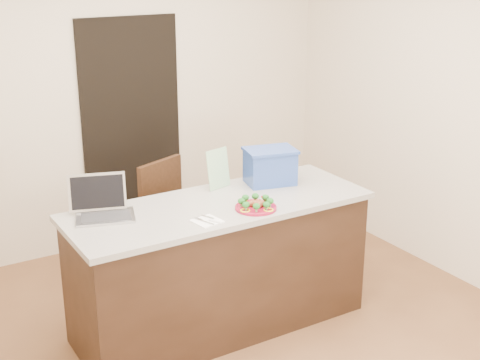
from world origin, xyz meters
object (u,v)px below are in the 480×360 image
plate (256,207)px  blue_box (270,166)px  yogurt_bottle (263,201)px  laptop (101,205)px  island (220,265)px  napkin (207,221)px  chair (167,218)px

plate → blue_box: 0.53m
yogurt_bottle → blue_box: size_ratio=0.16×
laptop → island: bearing=3.3°
blue_box → island: bearing=-149.0°
napkin → blue_box: bearing=28.6°
plate → napkin: size_ratio=1.69×
island → blue_box: 0.80m
island → yogurt_bottle: yogurt_bottle is taller
napkin → chair: chair is taller
napkin → chair: bearing=79.9°
napkin → blue_box: (0.74, 0.40, 0.13)m
yogurt_bottle → laptop: bearing=158.7°
plate → chair: bearing=102.3°
island → napkin: 0.56m
yogurt_bottle → napkin: bearing=-172.5°
plate → yogurt_bottle: (0.07, 0.03, 0.02)m
laptop → yogurt_bottle: bearing=-2.8°
island → blue_box: size_ratio=5.08×
island → napkin: napkin is taller
island → laptop: bearing=164.7°
plate → napkin: (-0.38, -0.03, -0.01)m
island → chair: (-0.05, 0.73, 0.11)m
island → blue_box: blue_box is taller
blue_box → chair: blue_box is taller
plate → island: bearing=126.2°
yogurt_bottle → chair: chair is taller
yogurt_bottle → chair: (-0.28, 0.90, -0.38)m
laptop → chair: (0.69, 0.52, -0.42)m
napkin → island: bearing=46.8°
plate → napkin: 0.38m
laptop → chair: size_ratio=0.42×
island → yogurt_bottle: 0.56m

